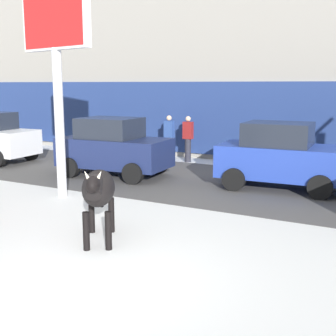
{
  "coord_description": "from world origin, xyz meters",
  "views": [
    {
      "loc": [
        4.31,
        -4.94,
        2.91
      ],
      "look_at": [
        -0.37,
        3.57,
        1.1
      ],
      "focal_mm": 48.27,
      "sensor_mm": 36.0,
      "label": 1
    }
  ],
  "objects": [
    {
      "name": "cow_black",
      "position": [
        -0.7,
        1.51,
        0.99
      ],
      "size": [
        1.37,
        1.82,
        1.54
      ],
      "color": "black",
      "rests_on": "ground"
    },
    {
      "name": "pedestrian_by_cars",
      "position": [
        -3.99,
        10.23,
        0.88
      ],
      "size": [
        0.36,
        0.24,
        1.73
      ],
      "color": "#282833",
      "rests_on": "ground"
    },
    {
      "name": "road_strip",
      "position": [
        0.0,
        7.26,
        0.0
      ],
      "size": [
        60.0,
        5.6,
        0.01
      ],
      "primitive_type": "cube",
      "color": "#514F4C",
      "rests_on": "ground"
    },
    {
      "name": "car_blue_hatchback",
      "position": [
        1.08,
        7.53,
        0.93
      ],
      "size": [
        3.61,
        2.12,
        1.86
      ],
      "color": "#233D9E",
      "rests_on": "ground"
    },
    {
      "name": "pedestrian_near_billboard",
      "position": [
        -3.17,
        10.23,
        0.88
      ],
      "size": [
        0.36,
        0.24,
        1.73
      ],
      "color": "#282833",
      "rests_on": "ground"
    },
    {
      "name": "car_navy_hatchback",
      "position": [
        -4.09,
        6.72,
        0.93
      ],
      "size": [
        3.61,
        2.12,
        1.86
      ],
      "color": "#19234C",
      "rests_on": "ground"
    },
    {
      "name": "billboard",
      "position": [
        -3.69,
        3.83,
        4.31
      ],
      "size": [
        2.5,
        0.74,
        5.56
      ],
      "color": "silver",
      "rests_on": "ground"
    },
    {
      "name": "ground_plane",
      "position": [
        0.0,
        0.0,
        0.0
      ],
      "size": [
        120.0,
        120.0,
        0.0
      ],
      "primitive_type": "plane",
      "color": "white"
    }
  ]
}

